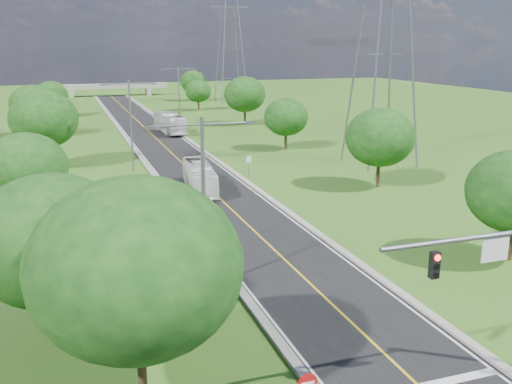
% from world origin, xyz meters
% --- Properties ---
extents(ground, '(260.00, 260.00, 0.00)m').
position_xyz_m(ground, '(0.00, 60.00, 0.00)').
color(ground, '#325618').
rests_on(ground, ground).
extents(road, '(8.00, 150.00, 0.06)m').
position_xyz_m(road, '(0.00, 66.00, 0.03)').
color(road, black).
rests_on(road, ground).
extents(curb_left, '(0.50, 150.00, 0.22)m').
position_xyz_m(curb_left, '(-4.25, 66.00, 0.11)').
color(curb_left, gray).
rests_on(curb_left, ground).
extents(curb_right, '(0.50, 150.00, 0.22)m').
position_xyz_m(curb_right, '(4.25, 66.00, 0.11)').
color(curb_right, gray).
rests_on(curb_right, ground).
extents(speed_limit_sign, '(0.55, 0.09, 2.40)m').
position_xyz_m(speed_limit_sign, '(5.20, 37.98, 1.60)').
color(speed_limit_sign, slate).
rests_on(speed_limit_sign, ground).
extents(overpass, '(30.00, 3.00, 3.20)m').
position_xyz_m(overpass, '(0.00, 140.00, 2.41)').
color(overpass, gray).
rests_on(overpass, ground).
extents(streetlight_near_left, '(5.90, 0.25, 10.00)m').
position_xyz_m(streetlight_near_left, '(-6.00, 12.00, 5.94)').
color(streetlight_near_left, slate).
rests_on(streetlight_near_left, ground).
extents(streetlight_mid_left, '(5.90, 0.25, 10.00)m').
position_xyz_m(streetlight_mid_left, '(-6.00, 45.00, 5.94)').
color(streetlight_mid_left, slate).
rests_on(streetlight_mid_left, ground).
extents(streetlight_far_right, '(5.90, 0.25, 10.00)m').
position_xyz_m(streetlight_far_right, '(6.00, 78.00, 5.94)').
color(streetlight_far_right, slate).
rests_on(streetlight_far_right, ground).
extents(power_tower_near, '(9.00, 6.40, 28.00)m').
position_xyz_m(power_tower_near, '(22.00, 40.00, 14.01)').
color(power_tower_near, slate).
rests_on(power_tower_near, ground).
extents(power_tower_far, '(9.00, 6.40, 28.00)m').
position_xyz_m(power_tower_far, '(26.00, 115.00, 14.01)').
color(power_tower_far, slate).
rests_on(power_tower_far, ground).
extents(tree_la, '(7.14, 7.14, 8.30)m').
position_xyz_m(tree_la, '(-14.00, 8.00, 5.27)').
color(tree_la, black).
rests_on(tree_la, ground).
extents(tree_lb, '(6.30, 6.30, 7.33)m').
position_xyz_m(tree_lb, '(-16.00, 28.00, 4.64)').
color(tree_lb, black).
rests_on(tree_lb, ground).
extents(tree_lc, '(7.56, 7.56, 8.79)m').
position_xyz_m(tree_lc, '(-15.00, 50.00, 5.58)').
color(tree_lc, black).
rests_on(tree_lc, ground).
extents(tree_ld, '(6.72, 6.72, 7.82)m').
position_xyz_m(tree_ld, '(-17.00, 74.00, 4.95)').
color(tree_ld, black).
rests_on(tree_ld, ground).
extents(tree_le, '(5.88, 5.88, 6.84)m').
position_xyz_m(tree_le, '(-14.50, 98.00, 4.33)').
color(tree_le, black).
rests_on(tree_le, ground).
extents(tree_lf, '(7.98, 7.98, 9.28)m').
position_xyz_m(tree_lf, '(-11.00, 2.00, 5.89)').
color(tree_lf, black).
rests_on(tree_lf, ground).
extents(tree_rb, '(6.72, 6.72, 7.82)m').
position_xyz_m(tree_rb, '(16.00, 30.00, 4.95)').
color(tree_rb, black).
rests_on(tree_rb, ground).
extents(tree_rc, '(5.88, 5.88, 6.84)m').
position_xyz_m(tree_rc, '(15.00, 52.00, 4.33)').
color(tree_rc, black).
rests_on(tree_rc, ground).
extents(tree_rd, '(7.14, 7.14, 8.30)m').
position_xyz_m(tree_rd, '(17.00, 76.00, 5.27)').
color(tree_rd, black).
rests_on(tree_rd, ground).
extents(tree_re, '(5.46, 5.46, 6.35)m').
position_xyz_m(tree_re, '(14.50, 100.00, 4.02)').
color(tree_re, black).
rests_on(tree_re, ground).
extents(tree_rf, '(6.30, 6.30, 7.33)m').
position_xyz_m(tree_rf, '(18.00, 120.00, 4.64)').
color(tree_rf, black).
rests_on(tree_rf, ground).
extents(bus_outbound, '(3.39, 11.30, 3.10)m').
position_xyz_m(bus_outbound, '(3.02, 71.06, 1.61)').
color(bus_outbound, silver).
rests_on(bus_outbound, road).
extents(bus_inbound, '(3.29, 9.88, 2.70)m').
position_xyz_m(bus_inbound, '(-1.06, 34.12, 1.41)').
color(bus_inbound, white).
rests_on(bus_inbound, road).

